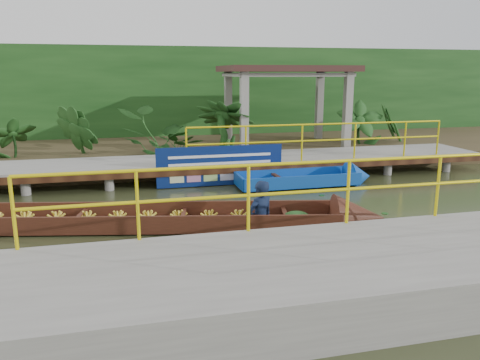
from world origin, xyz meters
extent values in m
plane|color=#2C2F17|center=(0.00, 0.00, 0.00)|extent=(80.00, 80.00, 0.00)
cube|color=#34291A|center=(0.00, 7.50, 0.23)|extent=(30.00, 8.00, 0.45)
cube|color=slate|center=(0.00, 3.50, 0.50)|extent=(16.00, 2.00, 0.15)
cube|color=black|center=(0.00, 2.50, 0.42)|extent=(16.00, 0.12, 0.18)
cylinder|color=#DAC50B|center=(2.75, 2.55, 1.57)|extent=(7.50, 0.05, 0.05)
cylinder|color=#DAC50B|center=(2.75, 2.55, 1.12)|extent=(7.50, 0.05, 0.05)
cylinder|color=#DAC50B|center=(2.75, 2.55, 1.07)|extent=(0.05, 0.05, 1.00)
cylinder|color=slate|center=(-4.00, 2.70, 0.22)|extent=(0.24, 0.24, 0.55)
cylinder|color=slate|center=(-4.00, 4.30, 0.22)|extent=(0.24, 0.24, 0.55)
cylinder|color=slate|center=(-2.00, 2.70, 0.22)|extent=(0.24, 0.24, 0.55)
cylinder|color=slate|center=(-2.00, 4.30, 0.22)|extent=(0.24, 0.24, 0.55)
cylinder|color=slate|center=(0.00, 2.70, 0.22)|extent=(0.24, 0.24, 0.55)
cylinder|color=slate|center=(0.00, 4.30, 0.22)|extent=(0.24, 0.24, 0.55)
cylinder|color=slate|center=(2.00, 2.70, 0.22)|extent=(0.24, 0.24, 0.55)
cylinder|color=slate|center=(2.00, 4.30, 0.22)|extent=(0.24, 0.24, 0.55)
cylinder|color=slate|center=(4.00, 2.70, 0.22)|extent=(0.24, 0.24, 0.55)
cylinder|color=slate|center=(4.00, 4.30, 0.22)|extent=(0.24, 0.24, 0.55)
cylinder|color=slate|center=(6.00, 2.70, 0.22)|extent=(0.24, 0.24, 0.55)
cylinder|color=slate|center=(6.00, 4.30, 0.22)|extent=(0.24, 0.24, 0.55)
cylinder|color=slate|center=(0.00, 2.70, 0.22)|extent=(0.24, 0.24, 0.55)
cube|color=slate|center=(1.00, -4.20, 0.30)|extent=(18.00, 2.40, 0.70)
cylinder|color=#DAC50B|center=(1.00, -3.05, 1.65)|extent=(10.00, 0.05, 0.05)
cylinder|color=#DAC50B|center=(1.00, -3.05, 1.20)|extent=(10.00, 0.05, 0.05)
cylinder|color=#DAC50B|center=(1.00, -3.05, 1.15)|extent=(0.05, 0.05, 1.00)
cube|color=slate|center=(1.20, 5.10, 1.60)|extent=(0.25, 0.25, 2.80)
cube|color=slate|center=(4.80, 5.10, 1.60)|extent=(0.25, 0.25, 2.80)
cube|color=slate|center=(1.20, 7.50, 1.60)|extent=(0.25, 0.25, 2.80)
cube|color=slate|center=(4.80, 7.50, 1.60)|extent=(0.25, 0.25, 2.80)
cube|color=slate|center=(3.00, 6.30, 2.90)|extent=(4.00, 2.60, 0.12)
cube|color=#381F1C|center=(3.00, 6.30, 3.10)|extent=(4.40, 3.00, 0.20)
cube|color=#153C13|center=(0.00, 10.00, 2.00)|extent=(30.00, 0.80, 4.00)
cube|color=#32180D|center=(-2.50, -0.48, 0.06)|extent=(8.15, 2.68, 0.06)
cube|color=#32180D|center=(-2.39, 0.02, 0.20)|extent=(7.95, 1.75, 0.35)
cube|color=#32180D|center=(-2.61, -0.97, 0.20)|extent=(7.95, 1.75, 0.35)
cone|color=#32180D|center=(1.92, -1.41, 0.14)|extent=(1.20, 1.16, 0.97)
ellipsoid|color=#153C13|center=(0.68, -1.15, 0.16)|extent=(0.65, 0.55, 0.26)
imported|color=#0D1832|center=(-0.02, -1.00, 0.92)|extent=(0.72, 0.62, 1.66)
cube|color=#0E409B|center=(1.86, 1.92, 0.11)|extent=(3.21, 1.00, 0.11)
cube|color=#0E409B|center=(1.85, 2.40, 0.23)|extent=(3.20, 0.11, 0.32)
cube|color=#0E409B|center=(1.86, 1.44, 0.23)|extent=(3.20, 0.11, 0.32)
cube|color=#0E409B|center=(0.26, 1.90, 0.23)|extent=(0.08, 0.96, 0.32)
cone|color=#0E409B|center=(3.67, 1.94, 0.17)|extent=(0.65, 0.90, 0.90)
cube|color=black|center=(1.32, 1.91, 0.28)|extent=(0.12, 0.96, 0.05)
cube|color=navy|center=(-0.11, 2.48, 0.55)|extent=(3.39, 0.03, 1.06)
cube|color=white|center=(-0.11, 2.46, 0.82)|extent=(2.76, 0.01, 0.07)
cube|color=white|center=(-0.11, 2.46, 0.62)|extent=(2.76, 0.01, 0.07)
imported|color=#153C13|center=(-5.83, 5.30, 1.13)|extent=(1.09, 1.09, 1.36)
imported|color=#153C13|center=(-3.83, 5.30, 1.13)|extent=(1.09, 1.09, 1.36)
imported|color=#153C13|center=(-1.33, 5.30, 1.13)|extent=(1.09, 1.09, 1.36)
imported|color=#153C13|center=(0.67, 5.30, 1.13)|extent=(1.09, 1.09, 1.36)
imported|color=#153C13|center=(5.67, 5.30, 1.13)|extent=(1.09, 1.09, 1.36)
imported|color=#153C13|center=(7.17, 5.30, 1.13)|extent=(1.09, 1.09, 1.36)
camera|label=1|loc=(-2.50, -9.48, 2.96)|focal=35.00mm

